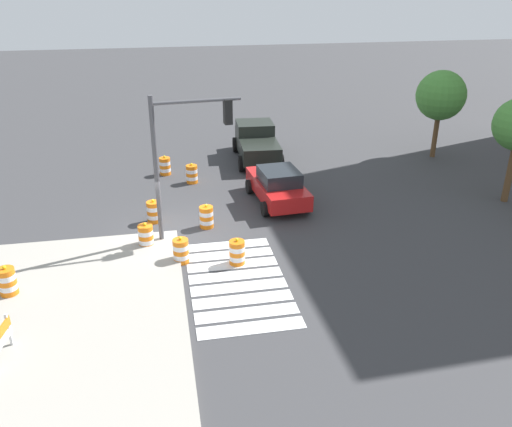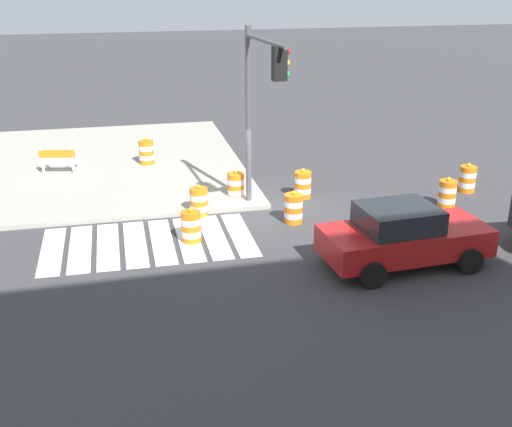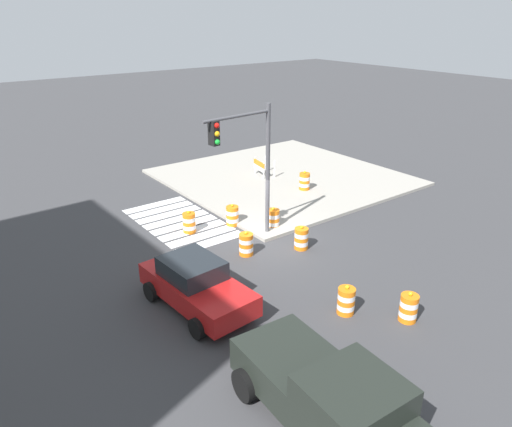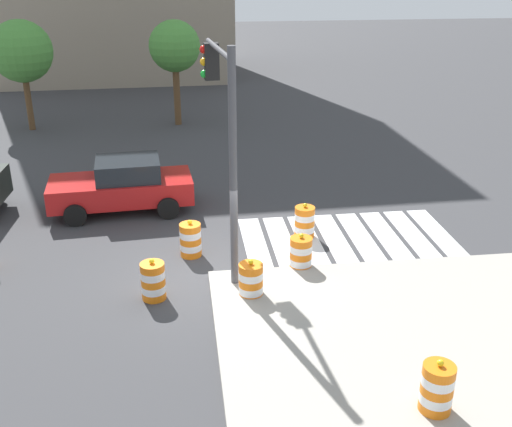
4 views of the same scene
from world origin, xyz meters
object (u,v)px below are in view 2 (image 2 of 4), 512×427
object	(u,v)px
traffic_barrel_lane_center	(467,179)
traffic_light_pole	(261,91)
traffic_barrel_crosswalk_end	(199,202)
traffic_barrel_median_far	(447,194)
traffic_barrel_median_near	(303,185)
traffic_barrel_on_sidewalk	(146,152)
traffic_barrel_far_curb	(191,227)
sports_car	(403,236)
traffic_barrel_opposite_curb	(293,209)
traffic_barrel_near_corner	(236,186)
construction_barricade	(58,157)

from	to	relation	value
traffic_barrel_lane_center	traffic_light_pole	size ratio (longest dim) A/B	0.19
traffic_barrel_crosswalk_end	traffic_barrel_median_far	size ratio (longest dim) A/B	1.00
traffic_barrel_median_near	traffic_barrel_on_sidewalk	distance (m)	6.72
traffic_barrel_crosswalk_end	traffic_barrel_far_curb	distance (m)	2.00
traffic_barrel_median_far	traffic_barrel_far_curb	world-z (taller)	same
sports_car	traffic_barrel_lane_center	size ratio (longest dim) A/B	4.33
traffic_barrel_far_curb	traffic_barrel_median_near	bearing A→B (deg)	-145.35
traffic_barrel_on_sidewalk	traffic_barrel_opposite_curb	bearing A→B (deg)	120.60
traffic_barrel_near_corner	traffic_barrel_median_far	bearing A→B (deg)	160.93
traffic_barrel_far_curb	traffic_light_pole	size ratio (longest dim) A/B	0.19
traffic_barrel_far_curb	traffic_barrel_median_far	bearing A→B (deg)	-173.67
traffic_barrel_crosswalk_end	sports_car	bearing A→B (deg)	135.31
traffic_barrel_crosswalk_end	construction_barricade	xyz separation A→B (m)	(4.48, -5.11, 0.27)
traffic_barrel_median_far	traffic_barrel_far_curb	xyz separation A→B (m)	(8.37, 0.93, 0.00)
traffic_barrel_median_near	traffic_barrel_opposite_curb	size ratio (longest dim) A/B	1.00
construction_barricade	sports_car	bearing A→B (deg)	133.24
traffic_barrel_median_far	traffic_barrel_on_sidewalk	size ratio (longest dim) A/B	1.00
traffic_barrel_lane_center	traffic_barrel_opposite_curb	xyz separation A→B (m)	(6.61, 1.44, 0.00)
construction_barricade	traffic_light_pole	distance (m)	9.02
traffic_barrel_median_near	sports_car	bearing A→B (deg)	100.62
traffic_barrel_median_near	traffic_barrel_lane_center	distance (m)	5.73
traffic_barrel_far_curb	traffic_barrel_on_sidewalk	xyz separation A→B (m)	(0.77, -7.46, 0.15)
traffic_barrel_on_sidewalk	traffic_light_pole	size ratio (longest dim) A/B	0.19
traffic_barrel_near_corner	traffic_barrel_crosswalk_end	world-z (taller)	same
traffic_barrel_median_far	traffic_barrel_near_corner	bearing A→B (deg)	-19.07
traffic_barrel_crosswalk_end	traffic_barrel_median_near	distance (m)	3.73
traffic_barrel_far_curb	traffic_barrel_on_sidewalk	size ratio (longest dim) A/B	1.00
sports_car	traffic_light_pole	size ratio (longest dim) A/B	0.80
traffic_barrel_median_far	traffic_light_pole	xyz separation A→B (m)	(6.04, -0.53, 3.46)
traffic_barrel_near_corner	traffic_barrel_lane_center	world-z (taller)	same
traffic_barrel_near_corner	traffic_barrel_crosswalk_end	distance (m)	1.86
sports_car	traffic_barrel_median_near	size ratio (longest dim) A/B	4.33
traffic_barrel_far_curb	traffic_barrel_lane_center	distance (m)	10.05
traffic_barrel_lane_center	traffic_light_pole	distance (m)	8.27
traffic_barrel_far_curb	traffic_barrel_on_sidewalk	distance (m)	7.50
traffic_barrel_crosswalk_end	traffic_barrel_opposite_curb	world-z (taller)	same
sports_car	traffic_barrel_median_far	xyz separation A→B (m)	(-3.22, -3.59, -0.36)
traffic_barrel_lane_center	traffic_barrel_opposite_curb	world-z (taller)	same
traffic_barrel_far_curb	traffic_barrel_lane_center	xyz separation A→B (m)	(-9.81, -2.19, 0.00)
traffic_barrel_median_near	traffic_barrel_far_curb	world-z (taller)	same
traffic_barrel_median_far	traffic_barrel_on_sidewalk	xyz separation A→B (m)	(9.14, -6.53, 0.15)
traffic_barrel_lane_center	construction_barricade	world-z (taller)	construction_barricade
traffic_light_pole	traffic_barrel_lane_center	bearing A→B (deg)	-174.40
traffic_barrel_opposite_curb	construction_barricade	distance (m)	9.56
sports_car	traffic_barrel_crosswalk_end	world-z (taller)	sports_car
sports_car	traffic_barrel_lane_center	xyz separation A→B (m)	(-4.66, -4.85, -0.36)
sports_car	traffic_light_pole	bearing A→B (deg)	-55.64
traffic_barrel_opposite_curb	traffic_barrel_on_sidewalk	world-z (taller)	traffic_barrel_on_sidewalk
traffic_barrel_opposite_curb	traffic_light_pole	distance (m)	3.63
traffic_barrel_crosswalk_end	traffic_barrel_opposite_curb	bearing A→B (deg)	156.18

